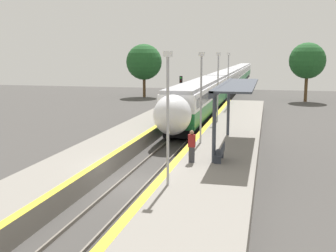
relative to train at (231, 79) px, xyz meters
name	(u,v)px	position (x,y,z in m)	size (l,w,h in m)	color
ground_plane	(134,184)	(0.00, -55.48, -2.24)	(120.00, 120.00, 0.00)	#423F3D
rail_left	(120,182)	(-0.72, -55.48, -2.16)	(0.08, 90.00, 0.15)	slate
rail_right	(147,184)	(0.72, -55.48, -2.16)	(0.08, 90.00, 0.15)	slate
train	(231,79)	(0.00, 0.00, 0.00)	(2.81, 96.29, 3.92)	black
platform_right	(209,180)	(3.88, -55.48, -1.75)	(4.35, 64.00, 0.99)	gray
platform_left	(73,170)	(-3.36, -55.48, -1.75)	(3.30, 64.00, 0.99)	gray
platform_bench	(221,152)	(4.19, -53.57, -0.78)	(0.44, 1.63, 0.89)	#2D333D
person_waiting	(192,146)	(2.76, -54.21, -0.37)	(0.36, 0.22, 1.70)	#333338
railway_signal	(181,93)	(-2.16, -33.14, 0.42)	(0.28, 0.28, 4.34)	#59595E
lamppost_near	(168,110)	(2.44, -58.19, 1.98)	(0.36, 0.20, 5.69)	#9E9EA3
lamppost_mid	(201,92)	(2.44, -49.25, 1.98)	(0.36, 0.20, 5.69)	#9E9EA3
lamppost_far	(218,83)	(2.44, -40.32, 1.98)	(0.36, 0.20, 5.69)	#9E9EA3
lamppost_farthest	(228,77)	(2.44, -31.38, 1.98)	(0.36, 0.20, 5.69)	#9E9EA3
station_canopy	(233,88)	(4.45, -50.10, 2.33)	(2.02, 10.75, 3.85)	#333842
background_tree_left	(144,62)	(-12.01, -13.17, 3.10)	(5.41, 5.41, 8.06)	brown
background_tree_right	(307,61)	(11.60, -14.00, 3.38)	(4.95, 4.95, 8.12)	brown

